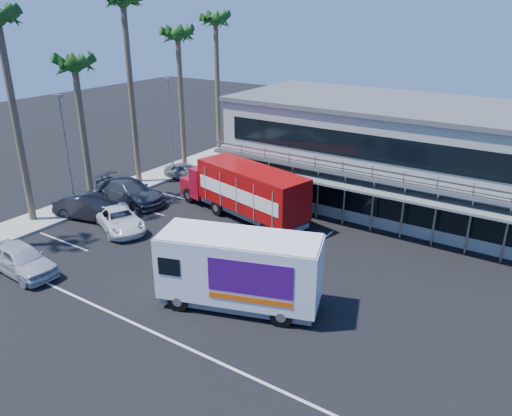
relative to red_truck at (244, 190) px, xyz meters
The scene contains 16 objects.
ground 8.14m from the red_truck, 59.66° to the right, with size 120.00×120.00×0.00m, color black.
building 10.84m from the red_truck, 49.29° to the left, with size 22.40×12.00×7.30m.
curb_strip 11.20m from the red_truck, behind, with size 3.00×32.00×0.16m, color #A5A399.
palm_c 13.63m from the red_truck, 160.73° to the right, with size 2.80×2.80×10.75m.
palm_d 15.62m from the red_truck, behind, with size 2.80×2.80×14.75m.
palm_e 15.06m from the red_truck, 150.00° to the left, with size 2.80×2.80×12.25m.
palm_f 18.71m from the red_truck, 133.56° to the left, with size 2.80×2.80×13.25m.
light_pole_near 12.02m from the red_truck, 150.34° to the right, with size 0.50×0.25×8.09m.
light_pole_far 11.32m from the red_truck, 157.72° to the left, with size 0.50×0.25×8.09m.
red_truck is the anchor object (origin of this frame).
white_van 10.79m from the red_truck, 56.31° to the right, with size 7.90×4.83×3.65m.
parked_car_a 14.00m from the red_truck, 113.27° to the right, with size 1.92×4.76×1.62m, color #BBBDC2.
parked_car_b 10.39m from the red_truck, 145.17° to the right, with size 1.72×4.95×1.63m, color black.
parked_car_c 8.26m from the red_truck, 132.50° to the right, with size 2.26×4.89×1.36m, color white.
parked_car_d 8.89m from the red_truck, 164.76° to the right, with size 2.40×5.91×1.71m, color #2F353F.
parked_car_e 9.46m from the red_truck, 155.26° to the left, with size 1.59×3.96×1.35m, color slate.
Camera 1 is at (13.87, -18.67, 13.19)m, focal length 35.00 mm.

